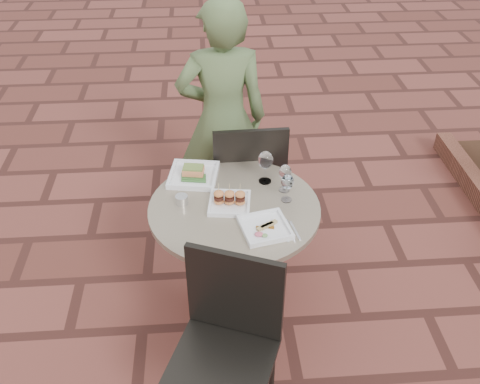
{
  "coord_description": "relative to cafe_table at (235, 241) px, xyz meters",
  "views": [
    {
      "loc": [
        -0.42,
        -2.02,
        2.45
      ],
      "look_at": [
        -0.26,
        0.18,
        0.82
      ],
      "focal_mm": 40.0,
      "sensor_mm": 36.0,
      "label": 1
    }
  ],
  "objects": [
    {
      "name": "ground",
      "position": [
        0.29,
        -0.18,
        -0.48
      ],
      "size": [
        60.0,
        60.0,
        0.0
      ],
      "primitive_type": "plane",
      "color": "brown",
      "rests_on": "ground"
    },
    {
      "name": "cutlery_set",
      "position": [
        0.26,
        -0.22,
        0.25
      ],
      "size": [
        0.1,
        0.18,
        0.0
      ],
      "primitive_type": null,
      "rotation": [
        0.0,
        0.0,
        0.12
      ],
      "color": "silver",
      "rests_on": "cafe_table"
    },
    {
      "name": "steel_ramekin",
      "position": [
        -0.27,
        0.04,
        0.27
      ],
      "size": [
        0.08,
        0.08,
        0.05
      ],
      "primitive_type": "cylinder",
      "rotation": [
        0.0,
        0.0,
        0.2
      ],
      "color": "silver",
      "rests_on": "cafe_table"
    },
    {
      "name": "chair_near",
      "position": [
        -0.07,
        -0.68,
        0.07
      ],
      "size": [
        0.57,
        0.57,
        0.93
      ],
      "rotation": [
        0.0,
        0.0,
        -0.37
      ],
      "color": "black",
      "rests_on": "ground"
    },
    {
      "name": "wine_glass_right",
      "position": [
        0.28,
        0.03,
        0.36
      ],
      "size": [
        0.07,
        0.07,
        0.16
      ],
      "color": "white",
      "rests_on": "cafe_table"
    },
    {
      "name": "diner",
      "position": [
        -0.02,
        0.81,
        0.31
      ],
      "size": [
        0.6,
        0.41,
        1.58
      ],
      "primitive_type": "imported",
      "rotation": [
        0.0,
        0.0,
        3.2
      ],
      "color": "#495E33",
      "rests_on": "ground"
    },
    {
      "name": "chair_far",
      "position": [
        0.12,
        0.54,
        0.07
      ],
      "size": [
        0.45,
        0.45,
        0.93
      ],
      "rotation": [
        0.0,
        0.0,
        3.17
      ],
      "color": "black",
      "rests_on": "ground"
    },
    {
      "name": "wine_glass_mid",
      "position": [
        0.18,
        0.21,
        0.38
      ],
      "size": [
        0.08,
        0.08,
        0.19
      ],
      "color": "white",
      "rests_on": "cafe_table"
    },
    {
      "name": "plate_tuna",
      "position": [
        0.14,
        -0.2,
        0.26
      ],
      "size": [
        0.27,
        0.27,
        0.03
      ],
      "rotation": [
        0.0,
        0.0,
        0.22
      ],
      "color": "white",
      "rests_on": "cafe_table"
    },
    {
      "name": "cafe_table",
      "position": [
        0.0,
        0.0,
        0.0
      ],
      "size": [
        0.9,
        0.9,
        0.73
      ],
      "color": "gray",
      "rests_on": "ground"
    },
    {
      "name": "plate_sliders",
      "position": [
        -0.02,
        0.01,
        0.28
      ],
      "size": [
        0.24,
        0.24,
        0.14
      ],
      "rotation": [
        0.0,
        0.0,
        -0.13
      ],
      "color": "white",
      "rests_on": "cafe_table"
    },
    {
      "name": "wine_glass_far",
      "position": [
        0.28,
        0.12,
        0.36
      ],
      "size": [
        0.07,
        0.07,
        0.16
      ],
      "color": "white",
      "rests_on": "cafe_table"
    },
    {
      "name": "plate_salmon",
      "position": [
        -0.21,
        0.28,
        0.27
      ],
      "size": [
        0.3,
        0.3,
        0.07
      ],
      "rotation": [
        0.0,
        0.0,
        -0.16
      ],
      "color": "white",
      "rests_on": "cafe_table"
    }
  ]
}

